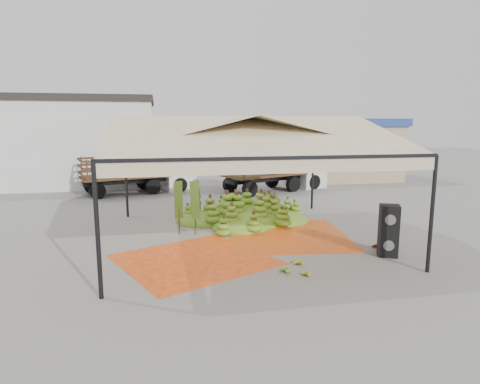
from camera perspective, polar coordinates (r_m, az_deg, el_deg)
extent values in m
plane|color=slate|center=(13.47, 0.44, -6.54)|extent=(90.00, 90.00, 0.00)
cylinder|color=black|center=(9.04, -19.62, -5.35)|extent=(0.10, 0.10, 3.00)
cylinder|color=black|center=(11.16, 25.61, -2.97)|extent=(0.10, 0.10, 3.00)
cylinder|color=black|center=(16.86, -15.88, 1.59)|extent=(0.10, 0.10, 3.00)
cylinder|color=black|center=(18.08, 10.29, 2.32)|extent=(0.10, 0.10, 3.00)
pyramid|color=beige|center=(12.94, 0.46, 8.52)|extent=(8.00, 8.00, 1.00)
cube|color=black|center=(12.96, 0.45, 6.31)|extent=(8.00, 8.00, 0.08)
cube|color=beige|center=(12.97, 0.45, 5.51)|extent=(8.00, 8.00, 0.36)
cube|color=silver|center=(27.68, -26.96, 6.00)|extent=(14.00, 6.00, 5.00)
cube|color=black|center=(27.69, -27.40, 11.57)|extent=(14.30, 6.30, 0.40)
cube|color=tan|center=(28.68, 14.85, 5.41)|extent=(6.00, 5.00, 3.60)
cube|color=navy|center=(28.62, 15.03, 9.50)|extent=(6.30, 5.30, 0.50)
cube|color=orange|center=(11.45, -6.51, -9.52)|extent=(4.97, 4.88, 0.01)
cube|color=#CF5D13|center=(13.88, 6.69, -6.10)|extent=(4.46, 4.63, 0.01)
ellipsoid|color=#387117|center=(15.54, 0.78, -2.17)|extent=(6.68, 6.20, 1.15)
ellipsoid|color=#AEA722|center=(10.27, 9.10, -11.36)|extent=(0.47, 0.41, 0.19)
ellipsoid|color=gold|center=(10.99, 8.06, -9.87)|extent=(0.58, 0.55, 0.20)
ellipsoid|color=#532C13|center=(12.93, 18.77, -7.31)|extent=(0.54, 0.52, 0.19)
ellipsoid|color=#511512|center=(12.98, 18.66, -7.25)|extent=(0.50, 0.45, 0.19)
ellipsoid|color=#447618|center=(10.41, 6.12, -10.89)|extent=(0.50, 0.41, 0.22)
ellipsoid|color=#497117|center=(14.14, 2.34, 5.03)|extent=(0.24, 0.24, 0.20)
ellipsoid|color=#497117|center=(14.57, 8.10, 5.08)|extent=(0.24, 0.24, 0.20)
ellipsoid|color=#497117|center=(15.14, 13.48, 5.08)|extent=(0.24, 0.24, 0.20)
cube|color=black|center=(12.36, 20.27, -6.85)|extent=(0.69, 0.66, 0.75)
cube|color=black|center=(12.17, 20.47, -3.47)|extent=(0.69, 0.66, 0.75)
imported|color=gray|center=(16.61, -6.34, -0.76)|extent=(0.66, 0.55, 1.55)
cube|color=#482918|center=(22.65, -16.02, 2.13)|extent=(4.90, 3.30, 0.11)
cube|color=white|center=(23.45, -8.95, 2.86)|extent=(2.13, 2.37, 2.07)
cylinder|color=black|center=(21.55, -19.62, 0.13)|extent=(0.85, 0.50, 0.81)
cylinder|color=black|center=(23.31, -20.33, 0.77)|extent=(0.85, 0.50, 0.81)
cylinder|color=black|center=(22.17, -12.27, 0.72)|extent=(0.85, 0.50, 0.81)
cylinder|color=black|center=(23.88, -13.50, 1.30)|extent=(0.85, 0.50, 0.81)
cylinder|color=black|center=(22.64, -8.57, 1.02)|extent=(0.85, 0.50, 0.81)
cylinder|color=black|center=(24.32, -10.03, 1.57)|extent=(0.85, 0.50, 0.81)
ellipsoid|color=#527919|center=(22.60, -16.08, 3.26)|extent=(3.91, 2.61, 0.63)
cube|color=yellow|center=(22.66, -15.01, 4.24)|extent=(2.25, 2.24, 0.22)
cube|color=#4B2C19|center=(22.49, 3.50, 2.55)|extent=(5.17, 3.83, 0.11)
cube|color=silver|center=(24.51, 9.22, 3.24)|extent=(2.37, 2.56, 2.16)
cylinder|color=black|center=(20.82, 1.41, 0.43)|extent=(0.89, 0.59, 0.84)
cylinder|color=black|center=(22.35, -1.42, 1.06)|extent=(0.89, 0.59, 0.84)
cylinder|color=black|center=(22.70, 7.56, 1.11)|extent=(0.89, 0.59, 0.84)
cylinder|color=black|center=(24.11, 4.57, 1.66)|extent=(0.89, 0.59, 0.84)
cylinder|color=black|center=(23.79, 10.42, 1.43)|extent=(0.89, 0.59, 0.84)
cylinder|color=black|center=(25.14, 7.39, 1.94)|extent=(0.89, 0.59, 0.84)
ellipsoid|color=#42811A|center=(22.44, 3.51, 3.74)|extent=(4.12, 3.03, 0.66)
cube|color=yellow|center=(22.70, 4.46, 4.75)|extent=(2.46, 2.46, 0.23)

